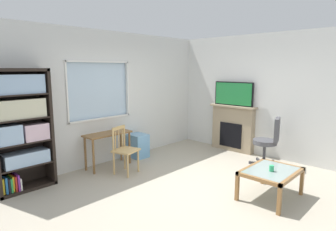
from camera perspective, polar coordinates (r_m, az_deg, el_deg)
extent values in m
cube|color=#B2A893|center=(4.89, 5.46, -14.66)|extent=(6.05, 5.62, 0.02)
cube|color=silver|center=(6.34, -11.19, -4.52)|extent=(5.05, 0.12, 0.94)
cube|color=silver|center=(6.17, -11.79, 13.52)|extent=(5.05, 0.12, 0.62)
cube|color=silver|center=(5.36, -27.25, 3.65)|extent=(1.50, 0.12, 1.19)
cube|color=silver|center=(7.11, -1.75, 5.86)|extent=(2.12, 0.12, 1.19)
cube|color=silver|center=(6.01, -13.97, 4.93)|extent=(1.43, 0.02, 1.19)
cube|color=white|center=(6.02, -13.39, -0.60)|extent=(1.49, 0.06, 0.03)
cube|color=white|center=(5.93, -13.82, 10.48)|extent=(1.49, 0.06, 0.03)
cube|color=white|center=(5.60, -19.77, 4.34)|extent=(0.03, 0.06, 1.19)
cube|color=white|center=(6.37, -8.18, 5.35)|extent=(0.03, 0.06, 1.19)
cube|color=silver|center=(6.72, 19.43, 3.73)|extent=(0.12, 4.82, 2.75)
cube|color=black|center=(5.30, -23.07, -2.06)|extent=(0.05, 0.38, 1.99)
cube|color=black|center=(5.06, -28.24, 8.13)|extent=(0.90, 0.38, 0.05)
cube|color=black|center=(5.42, -26.61, -12.76)|extent=(0.90, 0.38, 0.05)
cube|color=black|center=(5.32, -28.05, -2.38)|extent=(0.90, 0.02, 1.99)
cube|color=black|center=(5.29, -26.92, -8.86)|extent=(0.85, 0.36, 0.02)
cube|color=black|center=(5.19, -27.24, -4.78)|extent=(0.85, 0.36, 0.02)
cube|color=black|center=(5.12, -27.57, -0.56)|extent=(0.85, 0.36, 0.02)
cube|color=black|center=(5.07, -27.90, 3.76)|extent=(0.85, 0.36, 0.02)
cube|color=#9EBCDB|center=(5.26, -26.79, -7.61)|extent=(0.69, 0.31, 0.21)
cube|color=#9EBCDB|center=(5.08, -29.70, -3.38)|extent=(0.38, 0.31, 0.30)
cube|color=beige|center=(5.21, -25.35, -2.91)|extent=(0.38, 0.31, 0.27)
cube|color=beige|center=(5.08, -27.85, 1.22)|extent=(0.76, 0.29, 0.30)
cube|color=#9EBCDB|center=(5.05, -28.04, 5.60)|extent=(0.75, 0.28, 0.30)
cube|color=yellow|center=(5.25, -30.54, -12.03)|extent=(0.03, 0.22, 0.25)
cube|color=#286BB2|center=(5.26, -30.12, -11.92)|extent=(0.03, 0.25, 0.26)
cube|color=black|center=(5.27, -29.69, -11.98)|extent=(0.03, 0.26, 0.23)
cube|color=green|center=(5.28, -29.34, -11.96)|extent=(0.03, 0.26, 0.23)
cube|color=yellow|center=(5.29, -29.01, -11.79)|extent=(0.03, 0.22, 0.25)
cube|color=red|center=(5.30, -28.66, -11.75)|extent=(0.02, 0.27, 0.24)
cube|color=purple|center=(5.30, -28.32, -11.56)|extent=(0.02, 0.30, 0.27)
cube|color=white|center=(5.32, -27.97, -11.86)|extent=(0.02, 0.30, 0.20)
cube|color=brown|center=(5.81, -12.07, -3.60)|extent=(0.96, 0.39, 0.03)
cylinder|color=brown|center=(5.56, -14.79, -8.08)|extent=(0.04, 0.04, 0.68)
cylinder|color=brown|center=(6.03, -7.76, -6.45)|extent=(0.04, 0.04, 0.68)
cylinder|color=brown|center=(5.80, -16.33, -7.41)|extent=(0.04, 0.04, 0.68)
cylinder|color=brown|center=(6.26, -9.45, -5.92)|extent=(0.04, 0.04, 0.68)
cube|color=tan|center=(5.46, -8.48, -6.97)|extent=(0.51, 0.50, 0.04)
cylinder|color=tan|center=(5.31, -8.11, -10.09)|extent=(0.04, 0.04, 0.43)
cylinder|color=tan|center=(5.57, -6.03, -9.09)|extent=(0.04, 0.04, 0.43)
cylinder|color=tan|center=(5.49, -10.85, -9.48)|extent=(0.04, 0.04, 0.43)
cylinder|color=tan|center=(5.75, -8.71, -8.56)|extent=(0.04, 0.04, 0.43)
cylinder|color=tan|center=(5.36, -11.00, -4.84)|extent=(0.04, 0.04, 0.45)
cylinder|color=tan|center=(5.62, -8.83, -4.11)|extent=(0.04, 0.04, 0.45)
cube|color=tan|center=(5.45, -9.95, -2.48)|extent=(0.36, 0.13, 0.06)
cylinder|color=tan|center=(5.42, -10.56, -5.00)|extent=(0.02, 0.02, 0.35)
cylinder|color=tan|center=(5.50, -9.88, -4.77)|extent=(0.02, 0.02, 0.35)
cylinder|color=tan|center=(5.58, -9.22, -4.54)|extent=(0.02, 0.02, 0.35)
cube|color=#72ADDB|center=(6.45, -6.05, -6.06)|extent=(0.35, 0.40, 0.53)
cube|color=tan|center=(7.06, 12.92, -2.63)|extent=(0.18, 1.06, 1.07)
cube|color=black|center=(7.01, 12.48, -3.88)|extent=(0.03, 0.58, 0.59)
cube|color=tan|center=(6.95, 13.00, 1.81)|extent=(0.26, 1.16, 0.04)
cube|color=black|center=(6.92, 13.10, 4.29)|extent=(0.05, 1.00, 0.56)
cube|color=#237F3D|center=(6.89, 12.97, 4.28)|extent=(0.01, 0.95, 0.51)
cylinder|color=#4C4C51|center=(6.21, 18.93, -5.07)|extent=(0.48, 0.48, 0.09)
cube|color=#4C4C51|center=(6.13, 21.11, -2.70)|extent=(0.41, 0.20, 0.48)
cylinder|color=#38383D|center=(6.27, 18.82, -7.19)|extent=(0.06, 0.06, 0.42)
cube|color=#38383D|center=(6.20, 18.55, -9.40)|extent=(0.28, 0.12, 0.03)
cylinder|color=#38383D|center=(6.07, 18.37, -9.85)|extent=(0.05, 0.05, 0.05)
cube|color=#38383D|center=(6.28, 19.88, -9.24)|extent=(0.04, 0.28, 0.03)
cylinder|color=#38383D|center=(6.23, 21.07, -9.51)|extent=(0.05, 0.05, 0.05)
cube|color=#38383D|center=(6.44, 19.58, -8.78)|extent=(0.28, 0.12, 0.03)
cylinder|color=#38383D|center=(6.54, 20.41, -8.59)|extent=(0.05, 0.05, 0.05)
cube|color=#38383D|center=(6.45, 18.11, -8.65)|extent=(0.19, 0.25, 0.03)
cylinder|color=#38383D|center=(6.57, 17.53, -8.33)|extent=(0.05, 0.05, 0.05)
cube|color=#38383D|center=(6.31, 17.45, -9.02)|extent=(0.19, 0.25, 0.03)
cylinder|color=#38383D|center=(6.29, 16.18, -9.07)|extent=(0.05, 0.05, 0.05)
cube|color=#8C9E99|center=(4.69, 20.06, -10.36)|extent=(0.82, 0.59, 0.02)
cube|color=olive|center=(4.59, 23.80, -11.24)|extent=(0.92, 0.05, 0.05)
cube|color=olive|center=(4.82, 16.50, -9.81)|extent=(0.92, 0.05, 0.05)
cube|color=olive|center=(4.32, 17.66, -12.16)|extent=(0.05, 0.69, 0.05)
cube|color=olive|center=(5.08, 22.06, -9.13)|extent=(0.05, 0.69, 0.05)
cube|color=olive|center=(4.29, 21.52, -15.79)|extent=(0.05, 0.05, 0.40)
cube|color=olive|center=(5.06, 25.36, -12.15)|extent=(0.05, 0.05, 0.40)
cube|color=olive|center=(4.54, 13.76, -13.96)|extent=(0.05, 0.05, 0.40)
cube|color=olive|center=(5.27, 18.60, -10.84)|extent=(0.05, 0.05, 0.40)
cylinder|color=#33B770|center=(4.62, 20.15, -9.95)|extent=(0.07, 0.07, 0.09)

